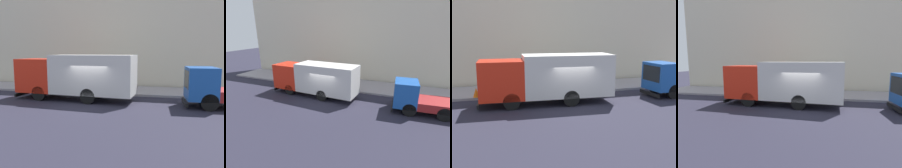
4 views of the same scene
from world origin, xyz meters
TOP-DOWN VIEW (x-y plane):
  - ground at (0.00, 0.00)m, footprint 80.00×80.00m
  - sidewalk at (5.17, 0.00)m, footprint 4.33×30.00m
  - building_facade at (7.83, 0.00)m, footprint 0.50×30.00m
  - large_utility_truck at (0.84, 1.34)m, footprint 2.78×8.64m
  - small_flatbed_truck at (0.62, -7.99)m, footprint 2.50×5.59m
  - pedestrian_walking at (6.65, 1.81)m, footprint 0.50×0.50m
  - pedestrian_standing at (3.60, -1.00)m, footprint 0.45×0.45m
  - traffic_cone_orange at (3.24, 5.87)m, footprint 0.45×0.45m
  - street_sign_post at (3.33, 2.33)m, footprint 0.44×0.08m

SIDE VIEW (x-z plane):
  - ground at x=0.00m, z-range 0.00..0.00m
  - sidewalk at x=5.17m, z-range 0.00..0.17m
  - traffic_cone_orange at x=3.24m, z-range 0.17..0.82m
  - pedestrian_walking at x=6.65m, z-range 0.22..1.86m
  - pedestrian_standing at x=3.60m, z-range 0.23..1.86m
  - small_flatbed_truck at x=0.62m, z-range -0.08..2.38m
  - street_sign_post at x=3.33m, z-range 0.40..2.91m
  - large_utility_truck at x=0.84m, z-range 0.18..3.35m
  - building_facade at x=7.83m, z-range 0.00..11.33m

